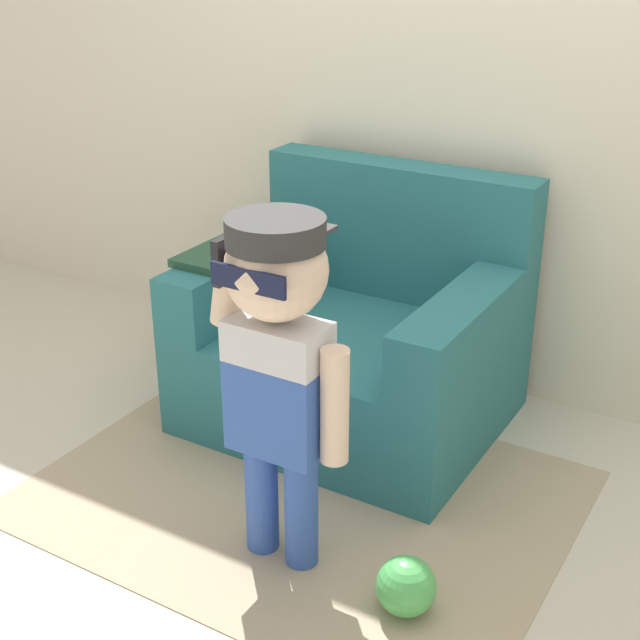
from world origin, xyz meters
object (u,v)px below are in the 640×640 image
Objects in this scene: side_table at (208,298)px; toy_ball at (406,586)px; armchair at (357,339)px; person_child at (279,343)px.

side_table is 1.78m from toy_ball.
armchair is 1.13m from toy_ball.
side_table reaches higher than toy_ball.
armchair is 2.58× the size of side_table.
person_child is 1.50m from side_table.
armchair is at bearing 104.47° from person_child.
person_child is at bearing 176.20° from toy_ball.
side_table is at bearing 171.27° from armchair.
armchair is at bearing 125.84° from toy_ball.
armchair is 1.04× the size of person_child.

